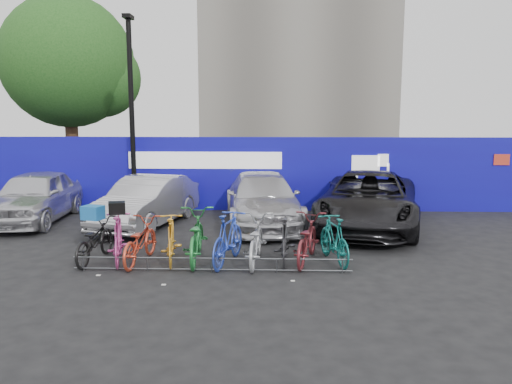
{
  "coord_description": "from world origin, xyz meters",
  "views": [
    {
      "loc": [
        1.21,
        -10.19,
        3.12
      ],
      "look_at": [
        0.8,
        2.0,
        1.22
      ],
      "focal_mm": 35.0,
      "sensor_mm": 36.0,
      "label": 1
    }
  ],
  "objects_px": {
    "car_0": "(35,196)",
    "bike_3": "(171,239)",
    "bike_4": "(195,236)",
    "bike_7": "(285,239)",
    "bike_9": "(334,239)",
    "car_3": "(368,200)",
    "bike_5": "(228,238)",
    "bike_8": "(307,239)",
    "car_1": "(147,201)",
    "tree": "(74,65)",
    "bike_2": "(140,241)",
    "bike_0": "(94,240)",
    "bike_1": "(118,238)",
    "car_2": "(263,199)",
    "bike_rack": "(212,264)",
    "bike_6": "(255,240)",
    "lamppost": "(132,110)"
  },
  "relations": [
    {
      "from": "car_2",
      "to": "bike_9",
      "type": "bearing_deg",
      "value": -73.54
    },
    {
      "from": "car_1",
      "to": "bike_7",
      "type": "relative_size",
      "value": 2.51
    },
    {
      "from": "bike_9",
      "to": "bike_4",
      "type": "bearing_deg",
      "value": -13.72
    },
    {
      "from": "bike_6",
      "to": "car_3",
      "type": "bearing_deg",
      "value": -126.96
    },
    {
      "from": "bike_rack",
      "to": "bike_2",
      "type": "distance_m",
      "value": 1.73
    },
    {
      "from": "bike_0",
      "to": "bike_6",
      "type": "bearing_deg",
      "value": -175.59
    },
    {
      "from": "car_2",
      "to": "bike_2",
      "type": "height_order",
      "value": "car_2"
    },
    {
      "from": "car_3",
      "to": "bike_7",
      "type": "height_order",
      "value": "car_3"
    },
    {
      "from": "bike_3",
      "to": "bike_6",
      "type": "height_order",
      "value": "bike_3"
    },
    {
      "from": "car_3",
      "to": "bike_5",
      "type": "distance_m",
      "value": 5.05
    },
    {
      "from": "bike_7",
      "to": "bike_9",
      "type": "relative_size",
      "value": 1.0
    },
    {
      "from": "bike_1",
      "to": "bike_6",
      "type": "bearing_deg",
      "value": 166.37
    },
    {
      "from": "bike_4",
      "to": "bike_6",
      "type": "height_order",
      "value": "bike_4"
    },
    {
      "from": "tree",
      "to": "bike_0",
      "type": "xyz_separation_m",
      "value": [
        4.18,
        -10.02,
        -4.61
      ]
    },
    {
      "from": "bike_rack",
      "to": "car_3",
      "type": "distance_m",
      "value": 5.67
    },
    {
      "from": "bike_5",
      "to": "bike_9",
      "type": "relative_size",
      "value": 1.09
    },
    {
      "from": "bike_1",
      "to": "bike_8",
      "type": "xyz_separation_m",
      "value": [
        4.0,
        0.12,
        -0.02
      ]
    },
    {
      "from": "car_3",
      "to": "bike_8",
      "type": "xyz_separation_m",
      "value": [
        -1.93,
        -3.38,
        -0.27
      ]
    },
    {
      "from": "car_2",
      "to": "bike_7",
      "type": "distance_m",
      "value": 3.81
    },
    {
      "from": "bike_8",
      "to": "bike_9",
      "type": "relative_size",
      "value": 1.13
    },
    {
      "from": "bike_rack",
      "to": "car_2",
      "type": "distance_m",
      "value": 4.61
    },
    {
      "from": "bike_2",
      "to": "bike_8",
      "type": "relative_size",
      "value": 0.94
    },
    {
      "from": "bike_2",
      "to": "bike_8",
      "type": "bearing_deg",
      "value": -171.61
    },
    {
      "from": "bike_3",
      "to": "bike_5",
      "type": "xyz_separation_m",
      "value": [
        1.22,
        -0.08,
        0.05
      ]
    },
    {
      "from": "lamppost",
      "to": "bike_7",
      "type": "height_order",
      "value": "lamppost"
    },
    {
      "from": "tree",
      "to": "bike_4",
      "type": "distance_m",
      "value": 12.62
    },
    {
      "from": "car_1",
      "to": "car_3",
      "type": "height_order",
      "value": "car_3"
    },
    {
      "from": "bike_2",
      "to": "bike_5",
      "type": "xyz_separation_m",
      "value": [
        1.88,
        -0.02,
        0.08
      ]
    },
    {
      "from": "bike_2",
      "to": "bike_7",
      "type": "bearing_deg",
      "value": -171.38
    },
    {
      "from": "lamppost",
      "to": "bike_8",
      "type": "xyz_separation_m",
      "value": [
        5.13,
        -5.28,
        -2.77
      ]
    },
    {
      "from": "bike_1",
      "to": "bike_8",
      "type": "distance_m",
      "value": 4.0
    },
    {
      "from": "bike_rack",
      "to": "bike_3",
      "type": "bearing_deg",
      "value": 146.03
    },
    {
      "from": "bike_9",
      "to": "car_0",
      "type": "bearing_deg",
      "value": -38.65
    },
    {
      "from": "car_0",
      "to": "bike_8",
      "type": "bearing_deg",
      "value": -30.71
    },
    {
      "from": "bike_1",
      "to": "bike_4",
      "type": "xyz_separation_m",
      "value": [
        1.63,
        0.13,
        0.02
      ]
    },
    {
      "from": "bike_1",
      "to": "bike_7",
      "type": "height_order",
      "value": "bike_1"
    },
    {
      "from": "car_3",
      "to": "bike_9",
      "type": "bearing_deg",
      "value": -98.16
    },
    {
      "from": "car_0",
      "to": "bike_3",
      "type": "relative_size",
      "value": 2.62
    },
    {
      "from": "bike_1",
      "to": "car_3",
      "type": "bearing_deg",
      "value": -163.15
    },
    {
      "from": "bike_4",
      "to": "bike_1",
      "type": "bearing_deg",
      "value": 0.97
    },
    {
      "from": "car_1",
      "to": "bike_0",
      "type": "distance_m",
      "value": 3.51
    },
    {
      "from": "bike_5",
      "to": "bike_8",
      "type": "relative_size",
      "value": 0.96
    },
    {
      "from": "bike_7",
      "to": "tree",
      "type": "bearing_deg",
      "value": -47.94
    },
    {
      "from": "bike_rack",
      "to": "bike_1",
      "type": "bearing_deg",
      "value": 163.8
    },
    {
      "from": "bike_3",
      "to": "bike_6",
      "type": "xyz_separation_m",
      "value": [
        1.78,
        -0.03,
        -0.0
      ]
    },
    {
      "from": "bike_1",
      "to": "bike_2",
      "type": "height_order",
      "value": "bike_1"
    },
    {
      "from": "car_1",
      "to": "bike_4",
      "type": "relative_size",
      "value": 2.04
    },
    {
      "from": "bike_3",
      "to": "bike_4",
      "type": "relative_size",
      "value": 0.81
    },
    {
      "from": "bike_7",
      "to": "bike_9",
      "type": "xyz_separation_m",
      "value": [
        1.05,
        0.01,
        0.0
      ]
    },
    {
      "from": "bike_4",
      "to": "bike_5",
      "type": "distance_m",
      "value": 0.74
    }
  ]
}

